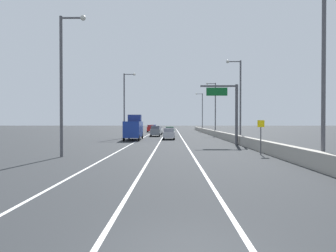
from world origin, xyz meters
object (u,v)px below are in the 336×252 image
(lamp_post_right_second, at_px, (239,96))
(lamp_post_right_fourth, at_px, (202,110))
(lamp_post_right_third, at_px, (214,105))
(car_gray_2, at_px, (155,131))
(car_silver_3, at_px, (169,134))
(overhead_sign_gantry, at_px, (231,107))
(car_red_1, at_px, (150,129))
(car_green_5, at_px, (170,132))
(speed_advisory_sign, at_px, (261,134))
(car_blue_0, at_px, (153,128))
(lamp_post_left_near, at_px, (64,77))
(lamp_post_left_mid, at_px, (125,101))
(lamp_post_right_near, at_px, (320,61))
(car_white_4, at_px, (158,130))
(box_truck, at_px, (134,128))

(lamp_post_right_second, relative_size, lamp_post_right_fourth, 1.00)
(lamp_post_right_third, distance_m, car_gray_2, 15.11)
(lamp_post_right_third, xyz_separation_m, car_silver_3, (-9.80, -16.37, -5.58))
(overhead_sign_gantry, distance_m, lamp_post_right_third, 27.86)
(car_red_1, bearing_deg, lamp_post_right_third, -49.64)
(lamp_post_right_second, distance_m, car_green_5, 19.36)
(lamp_post_right_second, bearing_deg, speed_advisory_sign, -95.94)
(car_gray_2, xyz_separation_m, car_green_5, (2.91, -1.12, -0.08))
(lamp_post_right_fourth, relative_size, car_gray_2, 2.41)
(speed_advisory_sign, height_order, car_gray_2, speed_advisory_sign)
(speed_advisory_sign, relative_size, car_blue_0, 0.70)
(lamp_post_right_second, xyz_separation_m, car_silver_3, (-9.83, 6.84, -5.58))
(lamp_post_left_near, distance_m, car_green_5, 34.50)
(lamp_post_right_third, distance_m, lamp_post_right_fourth, 23.22)
(car_green_5, bearing_deg, lamp_post_left_mid, -146.58)
(speed_advisory_sign, height_order, lamp_post_left_mid, lamp_post_left_mid)
(lamp_post_right_near, relative_size, lamp_post_right_fourth, 1.00)
(speed_advisory_sign, distance_m, car_gray_2, 34.11)
(car_blue_0, relative_size, car_red_1, 1.04)
(lamp_post_right_second, distance_m, car_gray_2, 21.81)
(car_blue_0, distance_m, car_gray_2, 39.07)
(lamp_post_right_near, distance_m, lamp_post_right_fourth, 69.64)
(car_red_1, xyz_separation_m, car_green_5, (5.65, -25.47, -0.04))
(car_red_1, relative_size, car_white_4, 1.01)
(lamp_post_right_fourth, height_order, car_silver_3, lamp_post_right_fourth)
(lamp_post_right_near, distance_m, lamp_post_left_mid, 37.90)
(car_red_1, xyz_separation_m, car_gray_2, (2.74, -24.35, 0.04))
(car_red_1, distance_m, car_gray_2, 24.50)
(lamp_post_right_second, bearing_deg, overhead_sign_gantry, -114.28)
(box_truck, bearing_deg, car_silver_3, 13.63)
(lamp_post_right_near, bearing_deg, car_white_4, 103.68)
(car_red_1, bearing_deg, car_white_4, -79.32)
(lamp_post_right_fourth, bearing_deg, lamp_post_left_near, -105.50)
(lamp_post_left_mid, bearing_deg, car_silver_3, -26.24)
(lamp_post_right_near, bearing_deg, overhead_sign_gantry, 94.68)
(car_red_1, bearing_deg, car_gray_2, -83.58)
(lamp_post_right_second, bearing_deg, box_truck, 160.39)
(lamp_post_right_third, xyz_separation_m, lamp_post_left_near, (-18.06, -40.43, 0.00))
(car_blue_0, xyz_separation_m, car_red_1, (0.07, -14.63, 0.04))
(lamp_post_right_near, relative_size, car_blue_0, 2.68)
(lamp_post_left_mid, height_order, car_gray_2, lamp_post_left_mid)
(lamp_post_right_fourth, relative_size, car_green_5, 2.74)
(car_red_1, height_order, car_green_5, car_red_1)
(car_green_5, bearing_deg, lamp_post_right_second, -58.39)
(speed_advisory_sign, bearing_deg, lamp_post_right_fourth, 88.93)
(lamp_post_left_mid, relative_size, car_blue_0, 2.68)
(car_silver_3, xyz_separation_m, box_truck, (-5.58, -1.35, 0.91))
(overhead_sign_gantry, bearing_deg, car_blue_0, 102.51)
(speed_advisory_sign, relative_size, lamp_post_right_third, 0.26)
(lamp_post_right_third, bearing_deg, car_blue_0, 115.25)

